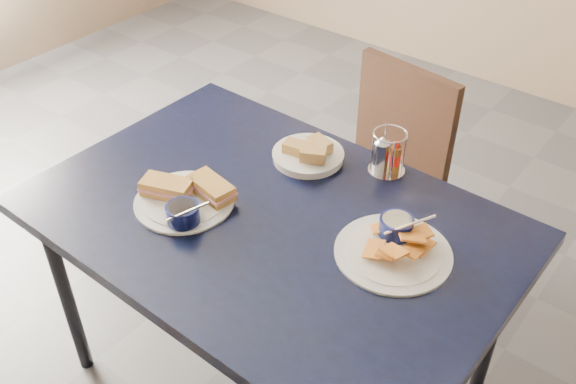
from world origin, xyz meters
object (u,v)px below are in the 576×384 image
Objects in this scene: plantain_plate at (395,244)px; condiment_caddy at (387,155)px; dining_table at (271,232)px; chair_far at (382,165)px; bread_basket at (309,154)px; sandwich_plate at (186,197)px.

plantain_plate is 2.21× the size of condiment_caddy.
chair_far is at bearing 94.32° from dining_table.
dining_table is 6.18× the size of bread_basket.
chair_far is (-0.05, 0.71, -0.19)m from dining_table.
dining_table is at bearing -85.68° from chair_far.
condiment_caddy reaches higher than dining_table.
sandwich_plate is at bearing -126.25° from condiment_caddy.
sandwich_plate is 0.58m from plantain_plate.
plantain_plate is 0.45m from bread_basket.
plantain_plate is (0.55, 0.20, -0.01)m from sandwich_plate.
bread_basket is 0.24m from condiment_caddy.
sandwich_plate is (-0.16, -0.82, 0.28)m from chair_far.
sandwich_plate and plantain_plate have the same top height.
bread_basket is (-0.02, -0.43, 0.28)m from chair_far.
bread_basket is (-0.08, 0.28, 0.08)m from dining_table.
condiment_caddy is (-0.20, 0.28, 0.04)m from plantain_plate.
sandwich_plate is 1.42× the size of bread_basket.
condiment_caddy is (0.21, 0.10, 0.04)m from bread_basket.
condiment_caddy reaches higher than plantain_plate.
condiment_caddy reaches higher than chair_far.
dining_table is at bearing -164.59° from plantain_plate.
plantain_plate is at bearing -54.85° from condiment_caddy.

